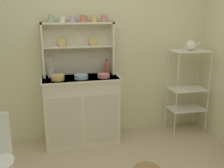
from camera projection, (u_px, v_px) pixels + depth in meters
The scene contains 16 objects.
wall_back at pixel (95, 46), 3.48m from camera, with size 3.84×0.05×2.50m, color beige.
hutch_cabinet at pixel (82, 110), 3.39m from camera, with size 0.97×0.45×0.89m.
hutch_shelf_unit at pixel (78, 45), 3.33m from camera, with size 0.91×0.18×0.68m.
bakers_rack at pixel (188, 83), 3.63m from camera, with size 0.50×0.33×1.19m.
cup_sage_0 at pixel (51, 18), 3.13m from camera, with size 0.08×0.07×0.09m.
cup_cream_1 at pixel (62, 19), 3.16m from camera, with size 0.08×0.07×0.08m.
cup_lilac_2 at pixel (73, 19), 3.19m from camera, with size 0.08×0.07×0.08m.
cup_terracotta_3 at pixel (83, 19), 3.22m from camera, with size 0.10×0.08×0.09m.
cup_gold_4 at pixel (94, 18), 3.25m from camera, with size 0.08×0.07×0.09m.
cup_rose_5 at pixel (104, 18), 3.28m from camera, with size 0.08×0.06×0.09m.
bowl_mixing_large at pixel (58, 77), 3.14m from camera, with size 0.16×0.16×0.06m, color #DBB760.
bowl_floral_medium at pixel (81, 77), 3.20m from camera, with size 0.17×0.17×0.05m, color #8EB2D1.
bowl_cream_small at pixel (104, 76), 3.27m from camera, with size 0.16×0.16×0.05m, color #D17A84.
jam_bottle at pixel (107, 68), 3.42m from camera, with size 0.06×0.06×0.20m.
utensil_jar at pixel (51, 73), 3.25m from camera, with size 0.08×0.08×0.25m.
porcelain_teapot at pixel (191, 45), 3.49m from camera, with size 0.22×0.13×0.16m.
Camera 1 is at (-0.60, -1.82, 1.67)m, focal length 41.63 mm.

